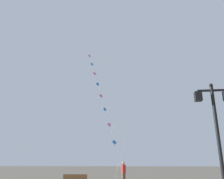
# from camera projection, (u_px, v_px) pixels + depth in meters

# --- Properties ---
(twin_lantern_lamp_post) EXTENTS (1.45, 0.28, 4.86)m
(twin_lantern_lamp_post) POSITION_uv_depth(u_px,v_px,m) (216.00, 118.00, 9.34)
(twin_lantern_lamp_post) COLOR black
(twin_lantern_lamp_post) RESTS_ON ground_plane
(kite_train) EXTENTS (5.39, 9.54, 15.98)m
(kite_train) POSITION_uv_depth(u_px,v_px,m) (101.00, 97.00, 25.33)
(kite_train) COLOR brown
(kite_train) RESTS_ON ground_plane
(kite_flyer) EXTENTS (0.40, 0.62, 1.71)m
(kite_flyer) POSITION_uv_depth(u_px,v_px,m) (123.00, 173.00, 17.05)
(kite_flyer) COLOR brown
(kite_flyer) RESTS_ON ground_plane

